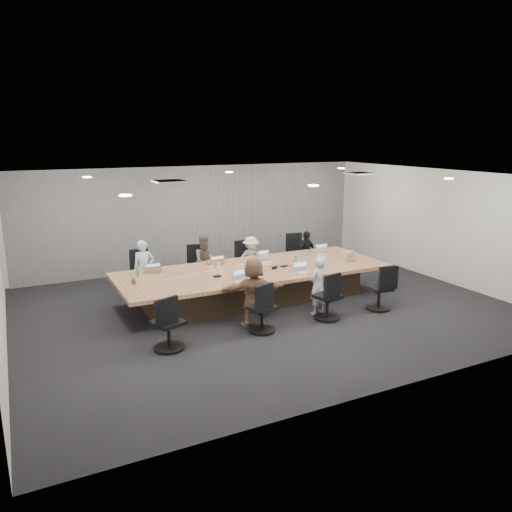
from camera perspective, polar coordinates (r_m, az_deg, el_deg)
name	(u,v)px	position (r m, az deg, el deg)	size (l,w,h in m)	color
floor	(264,307)	(10.82, 0.95, -5.86)	(10.00, 8.00, 0.00)	black
ceiling	(265,176)	(10.23, 1.02, 9.09)	(10.00, 8.00, 0.00)	white
wall_back	(198,217)	(14.04, -6.61, 4.48)	(10.00, 2.80, 0.00)	beige
wall_front	(397,298)	(7.25, 15.82, -4.64)	(10.00, 2.80, 0.00)	beige
wall_right	(440,225)	(13.46, 20.24, 3.34)	(8.00, 2.80, 0.00)	beige
curtain	(199,217)	(13.97, -6.50, 4.44)	(9.80, 0.04, 2.80)	gray
conference_table	(254,283)	(11.12, -0.23, -3.14)	(6.00, 2.20, 0.74)	#382A1B
chair_0	(141,276)	(11.97, -13.02, -2.23)	(0.55, 0.55, 0.82)	black
chair_1	(201,269)	(12.39, -6.30, -1.52)	(0.53, 0.53, 0.78)	black
chair_2	(245,265)	(12.85, -1.25, -0.98)	(0.50, 0.50, 0.74)	black
chair_3	(299,256)	(13.58, 4.91, 0.00)	(0.57, 0.57, 0.84)	black
chair_4	(168,327)	(8.76, -9.99, -8.02)	(0.55, 0.55, 0.82)	black
chair_5	(262,312)	(9.39, 0.68, -6.40)	(0.53, 0.53, 0.79)	black
chair_6	(327,300)	(10.11, 8.16, -5.02)	(0.54, 0.54, 0.80)	black
chair_7	(379,291)	(10.89, 13.88, -3.95)	(0.53, 0.53, 0.79)	black
person_0	(144,269)	(11.58, -12.67, -1.47)	(0.48, 0.32, 1.32)	#AEB8D0
laptop_0	(150,271)	(11.04, -11.99, -1.69)	(0.33, 0.23, 0.02)	#8C6647
person_1	(206,262)	(12.00, -5.75, -0.65)	(0.64, 0.50, 1.33)	brown
laptop_1	(214,263)	(11.49, -4.77, -0.84)	(0.33, 0.23, 0.02)	#8C6647
person_2	(251,259)	(12.49, -0.57, -0.40)	(0.75, 0.43, 1.17)	#A8B2AA
laptop_2	(261,258)	(11.97, 0.59, -0.20)	(0.29, 0.20, 0.02)	#B2B2B7
person_3	(306,253)	(13.25, 5.71, 0.37)	(0.68, 0.29, 1.17)	black
laptop_3	(317,251)	(12.77, 7.04, 0.58)	(0.33, 0.22, 0.02)	#B2B2B7
person_5	(254,292)	(9.59, -0.27, -4.15)	(1.26, 0.40, 1.36)	brown
laptop_5	(242,281)	(10.05, -1.67, -2.92)	(0.32, 0.22, 0.02)	#B2B2B7
person_6	(318,286)	(10.32, 7.10, -3.41)	(0.44, 0.29, 1.21)	#B0B0B0
laptop_6	(304,273)	(10.73, 5.50, -1.90)	(0.35, 0.24, 0.02)	#B2B2B7
bottle_green_left	(138,271)	(10.69, -13.36, -1.65)	(0.07, 0.07, 0.24)	green
bottle_green_right	(296,261)	(11.31, 4.57, -0.52)	(0.06, 0.06, 0.23)	green
bottle_clear	(218,268)	(10.63, -4.32, -1.40)	(0.07, 0.07, 0.24)	silver
cup_white_far	(211,268)	(10.98, -5.13, -1.33)	(0.07, 0.07, 0.09)	white
cup_white_near	(320,256)	(12.06, 7.31, 0.02)	(0.09, 0.09, 0.11)	white
mug_brown	(134,281)	(10.19, -13.81, -2.83)	(0.08, 0.08, 0.10)	brown
mic_left	(217,276)	(10.42, -4.47, -2.31)	(0.15, 0.10, 0.03)	black
mic_right	(284,266)	(11.20, 3.22, -1.15)	(0.15, 0.10, 0.03)	black
stapler	(275,268)	(11.00, 2.13, -1.35)	(0.15, 0.04, 0.06)	black
canvas_bag	(348,255)	(12.18, 10.48, 0.14)	(0.29, 0.18, 0.16)	tan
snack_packet	(351,260)	(11.87, 10.82, -0.50)	(0.19, 0.13, 0.04)	#CB5C19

